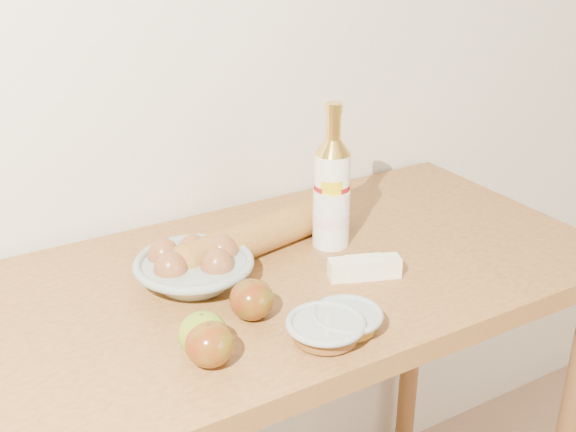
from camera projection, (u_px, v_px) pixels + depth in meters
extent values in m
cube|color=beige|center=(191.00, 14.00, 1.37)|extent=(3.50, 0.02, 2.60)
cube|color=#AB7237|center=(279.00, 282.00, 1.28)|extent=(1.20, 0.60, 0.04)
cylinder|color=brown|center=(412.00, 337.00, 1.92)|extent=(0.05, 0.05, 0.86)
cylinder|color=white|center=(332.00, 199.00, 1.34)|extent=(0.08, 0.08, 0.18)
cylinder|color=maroon|center=(332.00, 188.00, 1.33)|extent=(0.08, 0.08, 0.02)
cone|color=gold|center=(333.00, 146.00, 1.30)|extent=(0.08, 0.08, 0.03)
cylinder|color=gold|center=(334.00, 126.00, 1.28)|extent=(0.03, 0.03, 0.05)
cylinder|color=gold|center=(334.00, 108.00, 1.27)|extent=(0.04, 0.04, 0.02)
cylinder|color=white|center=(331.00, 218.00, 1.35)|extent=(0.09, 0.09, 0.11)
cylinder|color=beige|center=(331.00, 218.00, 1.35)|extent=(0.09, 0.09, 0.02)
cylinder|color=yellow|center=(332.00, 184.00, 1.32)|extent=(0.07, 0.07, 0.03)
torus|color=gray|center=(194.00, 263.00, 1.22)|extent=(0.27, 0.27, 0.02)
ellipsoid|color=brown|center=(171.00, 272.00, 1.20)|extent=(0.07, 0.07, 0.07)
ellipsoid|color=brown|center=(217.00, 268.00, 1.21)|extent=(0.07, 0.07, 0.07)
ellipsoid|color=brown|center=(193.00, 254.00, 1.25)|extent=(0.07, 0.07, 0.07)
ellipsoid|color=brown|center=(164.00, 258.00, 1.24)|extent=(0.07, 0.07, 0.07)
ellipsoid|color=brown|center=(222.00, 254.00, 1.25)|extent=(0.07, 0.07, 0.07)
cylinder|color=#B17D36|center=(264.00, 234.00, 1.33)|extent=(0.35, 0.13, 0.07)
sphere|color=#B17D36|center=(187.00, 263.00, 1.23)|extent=(0.08, 0.08, 0.07)
sphere|color=#B17D36|center=(330.00, 209.00, 1.44)|extent=(0.08, 0.08, 0.07)
ellipsoid|color=#A29C20|center=(203.00, 334.00, 1.03)|extent=(0.09, 0.09, 0.07)
cylinder|color=#51391B|center=(202.00, 317.00, 1.02)|extent=(0.01, 0.01, 0.01)
ellipsoid|color=maroon|center=(210.00, 344.00, 1.01)|extent=(0.08, 0.08, 0.07)
cylinder|color=#4F311A|center=(209.00, 327.00, 1.00)|extent=(0.01, 0.01, 0.01)
ellipsoid|color=maroon|center=(252.00, 300.00, 1.12)|extent=(0.08, 0.08, 0.06)
cylinder|color=#4A2E18|center=(251.00, 284.00, 1.11)|extent=(0.01, 0.01, 0.01)
torus|color=#99A7A2|center=(326.00, 323.00, 1.07)|extent=(0.16, 0.16, 0.01)
cylinder|color=brown|center=(325.00, 330.00, 1.07)|extent=(0.13, 0.13, 0.02)
torus|color=#92A09C|center=(347.00, 315.00, 1.09)|extent=(0.15, 0.15, 0.01)
cylinder|color=#855A15|center=(347.00, 321.00, 1.10)|extent=(0.12, 0.12, 0.02)
cube|color=#FAF0C1|center=(365.00, 268.00, 1.25)|extent=(0.13, 0.08, 0.03)
cube|color=white|center=(365.00, 268.00, 1.25)|extent=(0.07, 0.06, 0.04)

